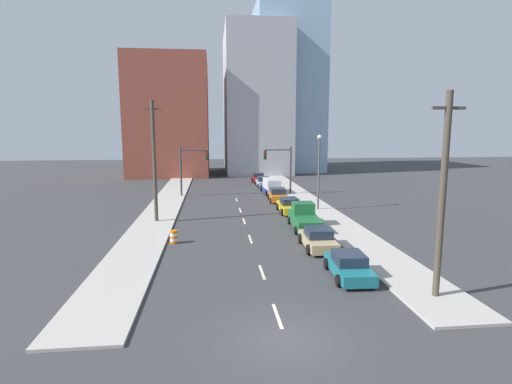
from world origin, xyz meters
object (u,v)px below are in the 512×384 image
sedan_orange (278,195)px  box_truck_blue (271,186)px  sedan_teal (349,266)px  sedan_red (258,178)px  traffic_signal_right (283,164)px  sedan_yellow (289,206)px  utility_pole_right_near (443,196)px  traffic_barrel (174,237)px  sedan_tan (318,239)px  pickup_truck_green (304,218)px  sedan_silver (264,182)px  traffic_signal_left (189,165)px  street_lamp (319,167)px  utility_pole_left_mid (154,161)px

sedan_orange → box_truck_blue: bearing=91.3°
sedan_teal → sedan_red: sedan_red is taller
traffic_signal_right → box_truck_blue: size_ratio=0.95×
traffic_signal_right → sedan_yellow: traffic_signal_right is taller
traffic_signal_right → sedan_teal: 29.10m
utility_pole_right_near → traffic_barrel: (-13.64, 11.14, -4.62)m
sedan_tan → pickup_truck_green: 5.80m
sedan_orange → sedan_silver: (-0.11, 12.13, -0.03)m
sedan_tan → box_truck_blue: 24.76m
traffic_signal_left → street_lamp: street_lamp is taller
traffic_barrel → box_truck_blue: box_truck_blue is taller
street_lamp → traffic_barrel: bearing=-141.9°
traffic_signal_left → sedan_red: size_ratio=1.29×
utility_pole_left_mid → traffic_barrel: (2.17, -6.99, -5.02)m
utility_pole_left_mid → sedan_silver: 25.44m
sedan_yellow → sedan_orange: bearing=90.6°
street_lamp → sedan_red: street_lamp is taller
sedan_silver → sedan_red: size_ratio=0.90×
sedan_tan → sedan_yellow: sedan_yellow is taller
utility_pole_right_near → sedan_teal: bearing=135.2°
utility_pole_left_mid → box_truck_blue: 20.44m
traffic_barrel → sedan_tan: (10.09, -2.38, 0.19)m
sedan_red → box_truck_blue: bearing=-85.4°
traffic_signal_right → sedan_tan: (-1.65, -23.36, -3.24)m
traffic_signal_right → box_truck_blue: (-1.26, 1.40, -3.00)m
sedan_teal → sedan_red: (-0.26, 42.10, 0.01)m
utility_pole_left_mid → pickup_truck_green: 13.93m
utility_pole_left_mid → sedan_orange: (12.55, 9.53, -4.81)m
utility_pole_left_mid → pickup_truck_green: bearing=-15.8°
street_lamp → sedan_silver: size_ratio=1.79×
utility_pole_right_near → sedan_teal: utility_pole_right_near is taller
sedan_tan → sedan_red: 36.58m
utility_pole_right_near → utility_pole_left_mid: utility_pole_left_mid is taller
sedan_tan → pickup_truck_green: size_ratio=0.79×
utility_pole_right_near → street_lamp: utility_pole_right_near is taller
utility_pole_right_near → sedan_yellow: size_ratio=2.14×
sedan_teal → sedan_tan: (-0.28, 5.52, 0.03)m
box_truck_blue → traffic_barrel: bearing=-117.8°
traffic_signal_right → sedan_yellow: bearing=-96.8°
street_lamp → sedan_orange: street_lamp is taller
sedan_teal → box_truck_blue: box_truck_blue is taller
pickup_truck_green → sedan_red: pickup_truck_green is taller
traffic_signal_right → sedan_silver: size_ratio=1.43×
traffic_barrel → sedan_orange: (10.37, 16.52, 0.21)m
traffic_signal_right → sedan_teal: traffic_signal_right is taller
traffic_barrel → box_truck_blue: (10.48, 22.37, 0.43)m
sedan_teal → traffic_barrel: bearing=145.4°
utility_pole_right_near → sedan_red: utility_pole_right_near is taller
utility_pole_left_mid → box_truck_blue: utility_pole_left_mid is taller
traffic_signal_right → sedan_yellow: 11.61m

